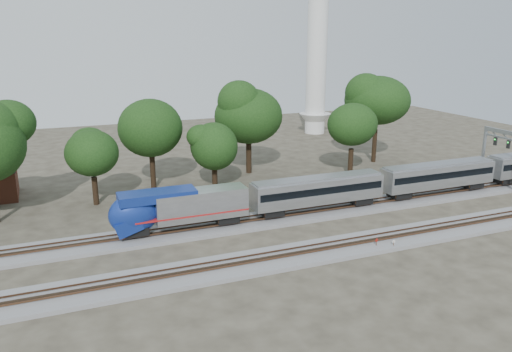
{
  "coord_description": "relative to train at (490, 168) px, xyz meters",
  "views": [
    {
      "loc": [
        -20.91,
        -43.81,
        20.77
      ],
      "look_at": [
        -1.45,
        5.0,
        5.9
      ],
      "focal_mm": 35.0,
      "sensor_mm": 36.0,
      "label": 1
    }
  ],
  "objects": [
    {
      "name": "ground",
      "position": [
        -33.84,
        -6.0,
        -3.08
      ],
      "size": [
        160.0,
        160.0,
        0.0
      ],
      "primitive_type": "plane",
      "color": "#383328",
      "rests_on": "ground"
    },
    {
      "name": "track_far",
      "position": [
        -33.84,
        -0.0,
        -2.88
      ],
      "size": [
        160.0,
        5.0,
        0.73
      ],
      "color": "slate",
      "rests_on": "ground"
    },
    {
      "name": "track_near",
      "position": [
        -33.84,
        -10.0,
        -2.88
      ],
      "size": [
        160.0,
        5.0,
        0.73
      ],
      "color": "slate",
      "rests_on": "ground"
    },
    {
      "name": "train",
      "position": [
        0.0,
        0.0,
        0.0
      ],
      "size": [
        103.98,
        2.96,
        4.37
      ],
      "color": "silver",
      "rests_on": "ground"
    },
    {
      "name": "switch_stand_red",
      "position": [
        -26.34,
        -11.27,
        -2.35
      ],
      "size": [
        0.35,
        0.16,
        1.14
      ],
      "rotation": [
        0.0,
        0.0,
        0.36
      ],
      "color": "#512D19",
      "rests_on": "ground"
    },
    {
      "name": "switch_stand_white",
      "position": [
        -24.75,
        -11.92,
        -2.45
      ],
      "size": [
        0.32,
        0.06,
        1.0
      ],
      "rotation": [
        0.0,
        0.0,
        -0.09
      ],
      "color": "#512D19",
      "rests_on": "ground"
    },
    {
      "name": "switch_lever",
      "position": [
        -28.19,
        -11.5,
        -2.93
      ],
      "size": [
        0.52,
        0.33,
        0.3
      ],
      "primitive_type": "cube",
      "rotation": [
        0.0,
        0.0,
        -0.06
      ],
      "color": "#512D19",
      "rests_on": "ground"
    },
    {
      "name": "signal_gantry",
      "position": [
        1.74,
        -0.0,
        2.95
      ],
      "size": [
        0.58,
        6.81,
        8.28
      ],
      "color": "gray",
      "rests_on": "ground"
    },
    {
      "name": "tree_2",
      "position": [
        -51.37,
        13.61,
        3.61
      ],
      "size": [
        6.83,
        6.83,
        9.63
      ],
      "color": "black",
      "rests_on": "ground"
    },
    {
      "name": "tree_3",
      "position": [
        -43.25,
        18.06,
        5.45
      ],
      "size": [
        8.69,
        8.69,
        12.25
      ],
      "color": "black",
      "rests_on": "ground"
    },
    {
      "name": "tree_4",
      "position": [
        -35.39,
        14.25,
        3.03
      ],
      "size": [
        6.24,
        6.24,
        8.8
      ],
      "color": "black",
      "rests_on": "ground"
    },
    {
      "name": "tree_5",
      "position": [
        -27.85,
        20.68,
        5.82
      ],
      "size": [
        9.07,
        9.07,
        12.78
      ],
      "color": "black",
      "rests_on": "ground"
    },
    {
      "name": "tree_6",
      "position": [
        -14.23,
        13.03,
        4.88
      ],
      "size": [
        8.11,
        8.11,
        11.43
      ],
      "color": "black",
      "rests_on": "ground"
    },
    {
      "name": "tree_7",
      "position": [
        -5.63,
        19.36,
        7.32
      ],
      "size": [
        10.59,
        10.59,
        14.93
      ],
      "color": "black",
      "rests_on": "ground"
    }
  ]
}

